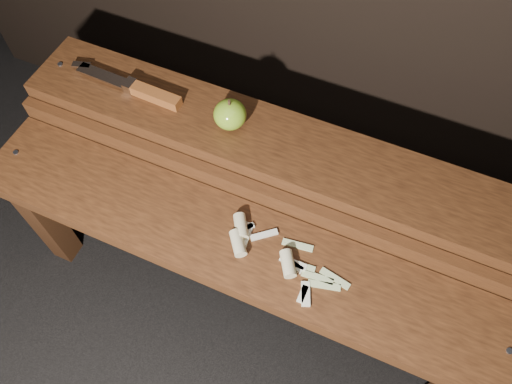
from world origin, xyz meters
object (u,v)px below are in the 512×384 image
at_px(bench_front_tier, 234,258).
at_px(apple, 230,114).
at_px(bench_rear_tier, 275,164).
at_px(knife, 142,90).

bearing_deg(bench_front_tier, apple, 115.33).
relative_size(bench_front_tier, bench_rear_tier, 1.00).
xyz_separation_m(bench_rear_tier, apple, (-0.11, 0.00, 0.12)).
relative_size(bench_rear_tier, apple, 15.61).
distance_m(bench_rear_tier, apple, 0.16).
bearing_deg(knife, bench_front_tier, -34.80).
bearing_deg(bench_front_tier, knife, 145.20).
relative_size(bench_front_tier, apple, 15.61).
bearing_deg(knife, bench_rear_tier, -0.52).
relative_size(apple, knife, 0.26).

